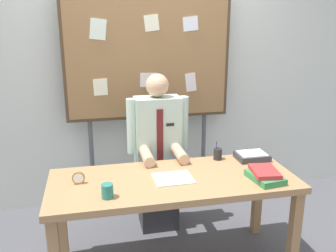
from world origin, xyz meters
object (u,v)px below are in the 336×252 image
(desk, at_px, (173,189))
(open_notebook, at_px, (173,178))
(person, at_px, (158,159))
(bulletin_board, at_px, (148,57))
(desk_clock, at_px, (78,178))
(pen_holder, at_px, (218,154))
(paper_tray, at_px, (252,156))
(book_stack, at_px, (265,175))
(coffee_mug, at_px, (107,191))

(desk, xyz_separation_m, open_notebook, (-0.01, -0.02, 0.10))
(person, bearing_deg, desk, -90.00)
(bulletin_board, distance_m, desk_clock, 1.43)
(pen_holder, xyz_separation_m, paper_tray, (0.28, -0.06, -0.02))
(desk, relative_size, desk_clock, 20.27)
(bulletin_board, distance_m, book_stack, 1.58)
(paper_tray, bearing_deg, bulletin_board, 131.42)
(desk, relative_size, open_notebook, 6.49)
(coffee_mug, bearing_deg, pen_holder, 27.71)
(pen_holder, height_order, paper_tray, pen_holder)
(book_stack, bearing_deg, person, 129.32)
(coffee_mug, bearing_deg, book_stack, 1.60)
(open_notebook, bearing_deg, desk_clock, 173.92)
(paper_tray, bearing_deg, desk_clock, -172.98)
(person, height_order, book_stack, person)
(bulletin_board, xyz_separation_m, book_stack, (0.65, -1.24, -0.75))
(book_stack, height_order, coffee_mug, coffee_mug)
(open_notebook, relative_size, desk_clock, 3.13)
(desk, bearing_deg, desk_clock, 175.62)
(bulletin_board, bearing_deg, pen_holder, -59.81)
(book_stack, bearing_deg, paper_tray, 77.98)
(person, distance_m, bulletin_board, 0.98)
(pen_holder, bearing_deg, paper_tray, -11.76)
(coffee_mug, relative_size, paper_tray, 0.37)
(desk, height_order, coffee_mug, coffee_mug)
(person, relative_size, book_stack, 4.91)
(coffee_mug, bearing_deg, bulletin_board, 68.66)
(person, height_order, desk_clock, person)
(desk, bearing_deg, pen_holder, 32.54)
(person, height_order, pen_holder, person)
(desk, height_order, desk_clock, desk_clock)
(book_stack, bearing_deg, open_notebook, 166.42)
(open_notebook, height_order, paper_tray, paper_tray)
(bulletin_board, relative_size, open_notebook, 7.80)
(desk_clock, relative_size, coffee_mug, 0.94)
(desk_clock, bearing_deg, open_notebook, -6.08)
(coffee_mug, distance_m, paper_tray, 1.30)
(bulletin_board, xyz_separation_m, pen_holder, (0.45, -0.77, -0.74))
(coffee_mug, bearing_deg, paper_tray, 19.58)
(book_stack, height_order, paper_tray, book_stack)
(open_notebook, xyz_separation_m, pen_holder, (0.45, 0.31, 0.04))
(desk, xyz_separation_m, person, (0.00, 0.61, 0.01))
(person, xyz_separation_m, coffee_mug, (-0.50, -0.82, 0.13))
(bulletin_board, bearing_deg, desk_clock, -124.29)
(desk_clock, relative_size, paper_tray, 0.35)
(desk, distance_m, coffee_mug, 0.56)
(open_notebook, distance_m, coffee_mug, 0.53)
(bulletin_board, xyz_separation_m, desk_clock, (-0.69, -1.01, -0.75))
(book_stack, relative_size, pen_holder, 1.85)
(book_stack, height_order, pen_holder, pen_holder)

